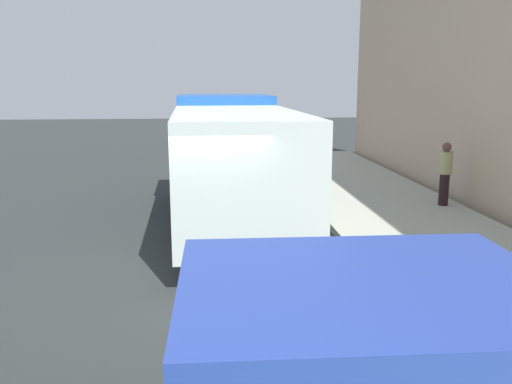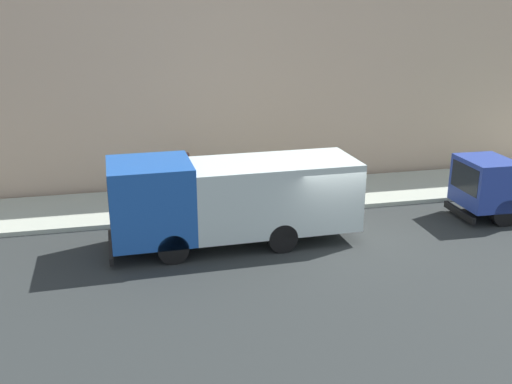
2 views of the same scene
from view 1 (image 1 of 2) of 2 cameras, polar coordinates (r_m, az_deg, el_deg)
name	(u,v)px [view 1 (image 1 of 2)]	position (r m, az deg, el deg)	size (l,w,h in m)	color
ground	(193,276)	(9.40, -6.69, -8.90)	(80.00, 80.00, 0.00)	#282C2B
sidewalk	(467,263)	(10.46, 21.51, -7.00)	(3.82, 30.00, 0.17)	#A6AD9D
large_utility_truck	(232,157)	(12.19, -2.60, 3.71)	(2.68, 8.10, 2.93)	#1D50A7
pedestrian_walking	(445,172)	(14.44, 19.48, 2.03)	(0.44, 0.44, 1.62)	black
traffic_cone_orange	(319,177)	(16.00, 6.76, 1.56)	(0.46, 0.46, 0.65)	orange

